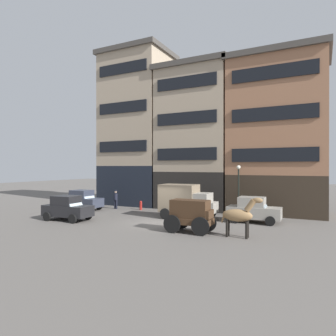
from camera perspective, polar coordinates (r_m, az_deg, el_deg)
The scene contains 13 objects.
ground_plane at distance 22.18m, azimuth -1.82°, elevation -10.16°, with size 120.00×120.00×0.00m, color #605B56.
building_far_left at distance 33.60m, azimuth -5.72°, elevation 7.46°, with size 7.27×6.08×16.35m.
building_center_left at distance 30.27m, azimuth 5.52°, elevation 5.77°, with size 7.40×6.08×13.74m.
building_center_right at distance 28.39m, azimuth 19.85°, elevation 5.98°, with size 8.33×6.08×13.61m.
cargo_wagon at distance 18.81m, azimuth 4.30°, elevation -8.49°, with size 2.94×1.58×1.98m.
draft_horse at distance 17.88m, azimuth 13.15°, elevation -8.56°, with size 2.35×0.65×2.30m.
delivery_truck_near at distance 23.65m, azimuth 3.41°, elevation -6.02°, with size 4.41×2.26×2.62m.
sedan_dark at distance 24.13m, azimuth -18.30°, elevation -7.13°, with size 3.78×2.03×1.83m.
sedan_light at distance 22.85m, azimuth 15.70°, elevation -7.54°, with size 3.76×1.97×1.83m.
sedan_parked_curb at distance 29.42m, azimuth -15.68°, elevation -5.80°, with size 3.70×1.87×1.83m.
pedestrian_officer at distance 29.48m, azimuth -9.76°, elevation -5.64°, with size 0.45×0.45×1.79m.
streetlamp_curbside at distance 25.27m, azimuth 13.06°, elevation -2.79°, with size 0.32×0.32×4.12m.
fire_hydrant_curbside at distance 28.59m, azimuth -5.12°, elevation -6.94°, with size 0.24×0.24×0.83m.
Camera 1 is at (10.54, -19.10, 4.01)m, focal length 32.60 mm.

